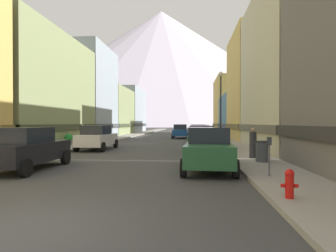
% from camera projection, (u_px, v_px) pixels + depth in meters
% --- Properties ---
extents(ground_plane, '(400.00, 400.00, 0.00)m').
position_uv_depth(ground_plane, '(16.00, 233.00, 5.08)').
color(ground_plane, '#3C3C3C').
extents(sidewalk_left, '(2.50, 100.00, 0.15)m').
position_uv_depth(sidewalk_left, '(126.00, 136.00, 40.48)').
color(sidewalk_left, gray).
rests_on(sidewalk_left, ground).
extents(sidewalk_right, '(2.50, 100.00, 0.15)m').
position_uv_depth(sidewalk_right, '(215.00, 137.00, 39.42)').
color(sidewalk_right, gray).
rests_on(sidewalk_right, ground).
extents(storefront_left_1, '(9.74, 13.83, 9.59)m').
position_uv_depth(storefront_left_1, '(15.00, 92.00, 24.85)').
color(storefront_left_1, '#8C9966').
rests_on(storefront_left_1, ground).
extents(storefront_left_2, '(9.43, 9.57, 11.56)m').
position_uv_depth(storefront_left_2, '(74.00, 95.00, 36.71)').
color(storefront_left_2, '#99A5B2').
rests_on(storefront_left_2, ground).
extents(storefront_left_3, '(8.12, 11.56, 7.66)m').
position_uv_depth(storefront_left_3, '(104.00, 113.00, 47.38)').
color(storefront_left_3, '#8C9966').
rests_on(storefront_left_3, ground).
extents(storefront_left_4, '(10.29, 12.34, 9.08)m').
position_uv_depth(storefront_left_4, '(117.00, 111.00, 59.79)').
color(storefront_left_4, '#99A5B2').
rests_on(storefront_left_4, ground).
extents(storefront_right_1, '(7.83, 11.62, 11.16)m').
position_uv_depth(storefront_right_1, '(309.00, 74.00, 19.95)').
color(storefront_right_1, beige).
rests_on(storefront_right_1, ground).
extents(storefront_right_2, '(7.51, 10.38, 11.71)m').
position_uv_depth(storefront_right_2, '(266.00, 89.00, 31.31)').
color(storefront_right_2, '#D8B259').
rests_on(storefront_right_2, ground).
extents(storefront_right_3, '(8.58, 11.04, 6.00)m').
position_uv_depth(storefront_right_3, '(250.00, 117.00, 42.00)').
color(storefront_right_3, slate).
rests_on(storefront_right_3, ground).
extents(storefront_right_4, '(9.03, 12.05, 10.32)m').
position_uv_depth(storefront_right_4, '(239.00, 107.00, 53.63)').
color(storefront_right_4, '#D8B259').
rests_on(storefront_right_4, ground).
extents(car_left_0, '(2.07, 4.40, 1.78)m').
position_uv_depth(car_left_0, '(26.00, 148.00, 11.96)').
color(car_left_0, black).
rests_on(car_left_0, ground).
extents(car_left_1, '(2.08, 4.41, 1.78)m').
position_uv_depth(car_left_1, '(97.00, 137.00, 20.87)').
color(car_left_1, silver).
rests_on(car_left_1, ground).
extents(car_right_0, '(2.24, 4.48, 1.78)m').
position_uv_depth(car_right_0, '(209.00, 149.00, 11.88)').
color(car_right_0, '#265933').
rests_on(car_right_0, ground).
extents(car_right_1, '(2.25, 4.48, 1.78)m').
position_uv_depth(car_right_1, '(202.00, 138.00, 19.64)').
color(car_right_1, '#265933').
rests_on(car_right_1, ground).
extents(car_right_2, '(2.15, 4.44, 1.78)m').
position_uv_depth(car_right_2, '(199.00, 134.00, 27.24)').
color(car_right_2, slate).
rests_on(car_right_2, ground).
extents(car_right_3, '(2.14, 4.43, 1.78)m').
position_uv_depth(car_right_3, '(198.00, 132.00, 34.10)').
color(car_right_3, black).
rests_on(car_right_3, ground).
extents(car_driving_0, '(2.06, 4.40, 1.78)m').
position_uv_depth(car_driving_0, '(180.00, 131.00, 36.83)').
color(car_driving_0, '#19478C').
rests_on(car_driving_0, ground).
extents(fire_hydrant_near, '(0.40, 0.22, 0.70)m').
position_uv_depth(fire_hydrant_near, '(290.00, 183.00, 6.88)').
color(fire_hydrant_near, red).
rests_on(fire_hydrant_near, sidewalk_right).
extents(parking_meter_near, '(0.14, 0.10, 1.33)m').
position_uv_depth(parking_meter_near, '(269.00, 151.00, 9.82)').
color(parking_meter_near, '#595960').
rests_on(parking_meter_near, sidewalk_right).
extents(trash_bin_right, '(0.59, 0.59, 0.98)m').
position_uv_depth(trash_bin_right, '(262.00, 151.00, 13.32)').
color(trash_bin_right, '#4C5156').
rests_on(trash_bin_right, sidewalk_right).
extents(potted_plant_0, '(0.66, 0.66, 0.94)m').
position_uv_depth(potted_plant_0, '(68.00, 139.00, 23.45)').
color(potted_plant_0, '#4C4C51').
rests_on(potted_plant_0, sidewalk_left).
extents(pedestrian_0, '(0.36, 0.36, 1.56)m').
position_uv_depth(pedestrian_0, '(253.00, 144.00, 14.81)').
color(pedestrian_0, '#333338').
rests_on(pedestrian_0, sidewalk_right).
extents(pedestrian_1, '(0.36, 0.36, 1.73)m').
position_uv_depth(pedestrian_1, '(221.00, 132.00, 31.12)').
color(pedestrian_1, '#333338').
rests_on(pedestrian_1, sidewalk_right).
extents(streetlamp_right, '(0.36, 0.36, 5.86)m').
position_uv_depth(streetlamp_right, '(221.00, 97.00, 22.54)').
color(streetlamp_right, black).
rests_on(streetlamp_right, sidewalk_right).
extents(mountain_backdrop, '(290.35, 290.35, 105.57)m').
position_uv_depth(mountain_backdrop, '(161.00, 68.00, 265.74)').
color(mountain_backdrop, silver).
rests_on(mountain_backdrop, ground).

